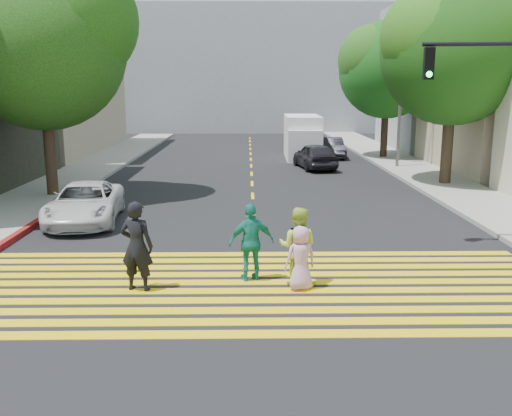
{
  "coord_description": "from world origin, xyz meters",
  "views": [
    {
      "loc": [
        -0.2,
        -10.58,
        4.27
      ],
      "look_at": [
        0.0,
        3.0,
        1.4
      ],
      "focal_mm": 40.0,
      "sensor_mm": 36.0,
      "label": 1
    }
  ],
  "objects_px": {
    "pedestrian_man": "(137,246)",
    "white_van": "(302,138)",
    "pedestrian_child": "(301,258)",
    "tree_right_far": "(388,64)",
    "pedestrian_extra": "(251,242)",
    "white_sedan": "(85,203)",
    "tree_right_near": "(456,44)",
    "tree_left": "(44,37)",
    "dark_car_near": "(315,156)",
    "silver_car": "(298,140)",
    "dark_car_parked": "(331,148)",
    "pedestrian_woman": "(298,247)"
  },
  "relations": [
    {
      "from": "pedestrian_woman",
      "to": "dark_car_parked",
      "type": "bearing_deg",
      "value": -83.58
    },
    {
      "from": "white_sedan",
      "to": "dark_car_near",
      "type": "xyz_separation_m",
      "value": [
        8.86,
        12.37,
        0.06
      ]
    },
    {
      "from": "white_van",
      "to": "silver_car",
      "type": "bearing_deg",
      "value": 89.71
    },
    {
      "from": "silver_car",
      "to": "white_van",
      "type": "distance_m",
      "value": 5.27
    },
    {
      "from": "white_sedan",
      "to": "pedestrian_woman",
      "type": "bearing_deg",
      "value": -49.69
    },
    {
      "from": "tree_right_near",
      "to": "dark_car_parked",
      "type": "height_order",
      "value": "tree_right_near"
    },
    {
      "from": "pedestrian_extra",
      "to": "pedestrian_child",
      "type": "bearing_deg",
      "value": 134.92
    },
    {
      "from": "pedestrian_extra",
      "to": "silver_car",
      "type": "xyz_separation_m",
      "value": [
        3.47,
        28.14,
        -0.24
      ]
    },
    {
      "from": "white_sedan",
      "to": "dark_car_near",
      "type": "relative_size",
      "value": 1.12
    },
    {
      "from": "silver_car",
      "to": "white_van",
      "type": "bearing_deg",
      "value": 87.77
    },
    {
      "from": "pedestrian_child",
      "to": "white_van",
      "type": "bearing_deg",
      "value": -114.47
    },
    {
      "from": "tree_left",
      "to": "tree_right_near",
      "type": "relative_size",
      "value": 1.02
    },
    {
      "from": "white_sedan",
      "to": "tree_right_near",
      "type": "bearing_deg",
      "value": 20.1
    },
    {
      "from": "tree_right_far",
      "to": "pedestrian_child",
      "type": "height_order",
      "value": "tree_right_far"
    },
    {
      "from": "white_van",
      "to": "pedestrian_extra",
      "type": "bearing_deg",
      "value": -96.81
    },
    {
      "from": "pedestrian_woman",
      "to": "white_sedan",
      "type": "xyz_separation_m",
      "value": [
        -6.33,
        6.07,
        -0.24
      ]
    },
    {
      "from": "silver_car",
      "to": "dark_car_parked",
      "type": "xyz_separation_m",
      "value": [
        1.68,
        -5.04,
        -0.02
      ]
    },
    {
      "from": "tree_right_near",
      "to": "white_van",
      "type": "height_order",
      "value": "tree_right_near"
    },
    {
      "from": "pedestrian_man",
      "to": "tree_right_far",
      "type": "bearing_deg",
      "value": -101.97
    },
    {
      "from": "tree_right_far",
      "to": "pedestrian_child",
      "type": "relative_size",
      "value": 5.92
    },
    {
      "from": "pedestrian_woman",
      "to": "white_sedan",
      "type": "relative_size",
      "value": 0.38
    },
    {
      "from": "pedestrian_extra",
      "to": "white_sedan",
      "type": "bearing_deg",
      "value": -61.6
    },
    {
      "from": "silver_car",
      "to": "white_sedan",
      "type": "bearing_deg",
      "value": 68.04
    },
    {
      "from": "tree_right_near",
      "to": "tree_right_far",
      "type": "bearing_deg",
      "value": 92.62
    },
    {
      "from": "pedestrian_woman",
      "to": "white_van",
      "type": "relative_size",
      "value": 0.31
    },
    {
      "from": "pedestrian_child",
      "to": "white_sedan",
      "type": "xyz_separation_m",
      "value": [
        -6.37,
        6.38,
        -0.07
      ]
    },
    {
      "from": "white_sedan",
      "to": "dark_car_near",
      "type": "distance_m",
      "value": 15.22
    },
    {
      "from": "tree_right_far",
      "to": "pedestrian_woman",
      "type": "distance_m",
      "value": 24.36
    },
    {
      "from": "tree_right_near",
      "to": "dark_car_parked",
      "type": "relative_size",
      "value": 2.37
    },
    {
      "from": "silver_car",
      "to": "pedestrian_child",
      "type": "bearing_deg",
      "value": 84.67
    },
    {
      "from": "dark_car_near",
      "to": "silver_car",
      "type": "height_order",
      "value": "dark_car_near"
    },
    {
      "from": "dark_car_near",
      "to": "tree_right_near",
      "type": "bearing_deg",
      "value": 124.27
    },
    {
      "from": "pedestrian_extra",
      "to": "dark_car_parked",
      "type": "height_order",
      "value": "pedestrian_extra"
    },
    {
      "from": "pedestrian_child",
      "to": "silver_car",
      "type": "xyz_separation_m",
      "value": [
        2.43,
        28.76,
        -0.06
      ]
    },
    {
      "from": "pedestrian_child",
      "to": "white_van",
      "type": "xyz_separation_m",
      "value": [
        2.27,
        23.53,
        0.53
      ]
    },
    {
      "from": "dark_car_parked",
      "to": "white_van",
      "type": "height_order",
      "value": "white_van"
    },
    {
      "from": "white_van",
      "to": "dark_car_parked",
      "type": "bearing_deg",
      "value": 7.46
    },
    {
      "from": "pedestrian_woman",
      "to": "white_sedan",
      "type": "distance_m",
      "value": 8.78
    },
    {
      "from": "pedestrian_man",
      "to": "white_van",
      "type": "xyz_separation_m",
      "value": [
        5.75,
        23.52,
        0.25
      ]
    },
    {
      "from": "white_sedan",
      "to": "dark_car_parked",
      "type": "bearing_deg",
      "value": 52.99
    },
    {
      "from": "pedestrian_child",
      "to": "tree_right_far",
      "type": "bearing_deg",
      "value": -126.45
    },
    {
      "from": "tree_right_far",
      "to": "white_sedan",
      "type": "bearing_deg",
      "value": -129.27
    },
    {
      "from": "dark_car_parked",
      "to": "silver_car",
      "type": "bearing_deg",
      "value": 107.91
    },
    {
      "from": "dark_car_parked",
      "to": "pedestrian_child",
      "type": "bearing_deg",
      "value": -100.35
    },
    {
      "from": "tree_left",
      "to": "tree_right_near",
      "type": "bearing_deg",
      "value": 8.79
    },
    {
      "from": "white_van",
      "to": "tree_left",
      "type": "bearing_deg",
      "value": -129.25
    },
    {
      "from": "silver_car",
      "to": "white_van",
      "type": "relative_size",
      "value": 0.79
    },
    {
      "from": "dark_car_near",
      "to": "white_van",
      "type": "xyz_separation_m",
      "value": [
        -0.22,
        4.78,
        0.54
      ]
    },
    {
      "from": "pedestrian_child",
      "to": "silver_car",
      "type": "distance_m",
      "value": 28.86
    },
    {
      "from": "white_sedan",
      "to": "silver_car",
      "type": "height_order",
      "value": "silver_car"
    }
  ]
}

